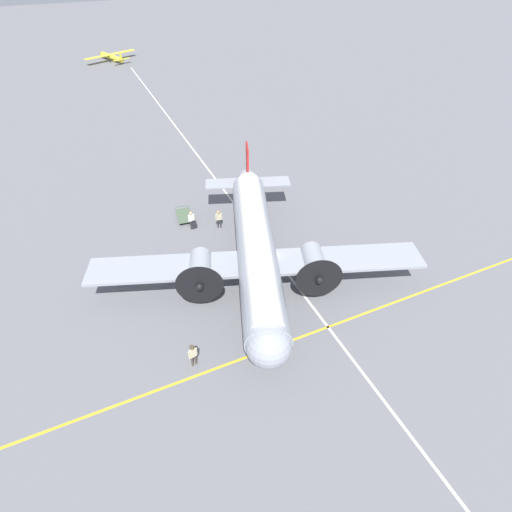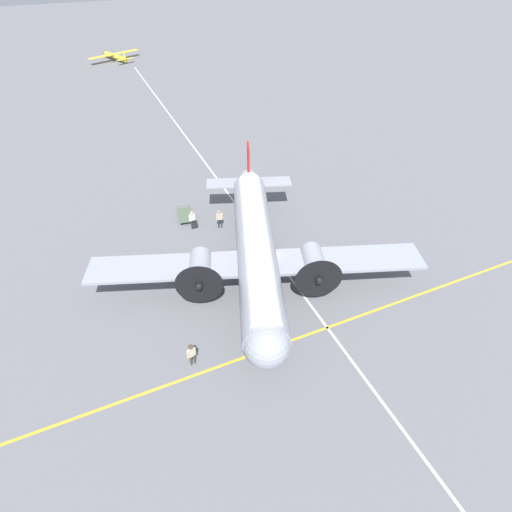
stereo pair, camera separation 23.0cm
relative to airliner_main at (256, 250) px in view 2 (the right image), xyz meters
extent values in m
plane|color=slate|center=(0.14, 0.41, -2.58)|extent=(300.00, 300.00, 0.00)
cube|color=gold|center=(0.14, -6.01, -2.57)|extent=(120.00, 0.16, 0.01)
cube|color=silver|center=(2.27, 0.41, -2.57)|extent=(0.16, 120.00, 0.01)
cylinder|color=#9399A3|center=(0.14, 0.41, -0.15)|extent=(8.07, 16.59, 2.66)
cylinder|color=white|center=(0.14, 0.41, 0.58)|extent=(7.05, 15.56, 1.86)
sphere|color=#9399A3|center=(-2.64, -7.44, -0.15)|extent=(2.52, 2.52, 2.52)
cylinder|color=#9399A3|center=(2.93, 8.26, -0.02)|extent=(2.46, 3.55, 1.46)
cube|color=red|center=(3.13, 8.83, 1.84)|extent=(0.74, 1.77, 3.05)
cube|color=#9399A3|center=(3.07, 8.64, 0.12)|extent=(7.33, 3.94, 0.10)
cube|color=#9399A3|center=(-0.26, -0.74, -0.48)|extent=(22.10, 10.01, 0.20)
cylinder|color=#9399A3|center=(3.25, -2.29, -0.46)|extent=(2.33, 3.17, 1.46)
cylinder|color=black|center=(2.73, -3.76, -0.46)|extent=(2.90, 1.06, 3.07)
sphere|color=black|center=(2.68, -3.90, -0.46)|extent=(0.51, 0.51, 0.51)
cylinder|color=#9399A3|center=(-3.96, 0.27, -0.46)|extent=(2.33, 3.17, 1.46)
cylinder|color=black|center=(-4.49, -1.21, -0.46)|extent=(2.90, 1.06, 3.07)
sphere|color=black|center=(-4.54, -1.34, -0.46)|extent=(0.51, 0.51, 0.51)
cylinder|color=#4C4C51|center=(3.34, -2.02, -1.54)|extent=(0.18, 0.18, 0.98)
cylinder|color=black|center=(3.34, -2.02, -2.03)|extent=(0.65, 1.14, 1.10)
cylinder|color=#4C4C51|center=(-3.87, 0.54, -1.54)|extent=(0.18, 0.18, 0.98)
cylinder|color=black|center=(-3.87, 0.54, -2.03)|extent=(0.65, 1.14, 1.10)
cylinder|color=#4C4C51|center=(-2.03, -5.72, -1.78)|extent=(0.14, 0.14, 0.88)
cylinder|color=black|center=(-2.03, -5.72, -2.23)|extent=(0.40, 0.72, 0.70)
cylinder|color=#473D2D|center=(-6.40, -5.27, -2.18)|extent=(0.11, 0.11, 0.79)
cylinder|color=#473D2D|center=(-6.18, -5.22, -2.18)|extent=(0.11, 0.11, 0.79)
cube|color=beige|center=(-6.29, -5.25, -1.49)|extent=(0.41, 0.26, 0.59)
sphere|color=#8C6647|center=(-6.29, -5.25, -1.07)|extent=(0.26, 0.26, 0.26)
cylinder|color=beige|center=(-6.52, -5.30, -1.52)|extent=(0.09, 0.09, 0.56)
cylinder|color=beige|center=(-6.06, -5.20, -1.52)|extent=(0.09, 0.09, 0.56)
cube|color=maroon|center=(-6.31, -5.15, -1.42)|extent=(0.05, 0.02, 0.38)
cylinder|color=#473D2D|center=(-6.29, -5.25, -0.95)|extent=(0.33, 0.33, 0.07)
cylinder|color=#2D2D33|center=(-2.26, 7.85, -2.18)|extent=(0.12, 0.12, 0.80)
cylinder|color=#2D2D33|center=(-2.49, 7.81, -2.18)|extent=(0.12, 0.12, 0.80)
cube|color=white|center=(-2.38, 7.83, -1.48)|extent=(0.41, 0.24, 0.60)
sphere|color=tan|center=(-2.38, 7.83, -1.05)|extent=(0.27, 0.27, 0.27)
cylinder|color=white|center=(-2.14, 7.87, -1.51)|extent=(0.09, 0.09, 0.57)
cylinder|color=white|center=(-2.61, 7.79, -1.51)|extent=(0.09, 0.09, 0.57)
cylinder|color=#2D2D33|center=(-0.15, 7.01, -2.17)|extent=(0.12, 0.12, 0.81)
cylinder|color=#2D2D33|center=(-0.38, 7.04, -2.17)|extent=(0.12, 0.12, 0.81)
cube|color=beige|center=(-0.26, 7.03, -1.47)|extent=(0.41, 0.24, 0.61)
sphere|color=tan|center=(-0.26, 7.03, -1.03)|extent=(0.27, 0.27, 0.27)
cylinder|color=beige|center=(-0.03, 6.99, -1.50)|extent=(0.09, 0.09, 0.58)
cylinder|color=beige|center=(-0.50, 7.06, -1.50)|extent=(0.09, 0.09, 0.58)
cube|color=#232328|center=(-2.26, 7.78, -2.29)|extent=(0.50, 0.17, 0.57)
cube|color=black|center=(-2.26, 7.78, -1.98)|extent=(0.18, 0.12, 0.02)
cube|color=#4C6047|center=(-2.58, 9.57, -2.28)|extent=(1.48, 2.45, 0.04)
cube|color=#4C6047|center=(-2.43, 10.68, -2.04)|extent=(1.18, 0.20, 0.04)
cylinder|color=#4C6047|center=(-1.87, 10.61, -2.15)|extent=(0.04, 0.04, 0.22)
cylinder|color=#4C6047|center=(-2.99, 10.76, -2.15)|extent=(0.04, 0.04, 0.22)
cylinder|color=black|center=(-2.22, 8.63, -2.44)|extent=(0.10, 0.29, 0.28)
cylinder|color=black|center=(-3.16, 8.76, -2.44)|extent=(0.10, 0.29, 0.28)
cylinder|color=black|center=(-1.99, 10.38, -2.44)|extent=(0.10, 0.29, 0.28)
cylinder|color=black|center=(-2.93, 10.50, -2.44)|extent=(0.10, 0.29, 0.28)
cylinder|color=yellow|center=(-0.09, 66.14, -1.81)|extent=(3.42, 6.60, 0.83)
sphere|color=black|center=(-1.48, 69.42, -1.81)|extent=(0.75, 0.75, 0.75)
cube|color=yellow|center=(-0.24, 66.49, -1.44)|extent=(9.83, 4.95, 0.08)
cube|color=yellow|center=(1.20, 63.07, -1.14)|extent=(0.29, 0.58, 1.08)
cube|color=yellow|center=(1.20, 63.07, -1.68)|extent=(3.28, 1.78, 0.04)
cylinder|color=black|center=(-1.04, 68.37, -2.44)|extent=(0.18, 0.29, 0.28)
cylinder|color=#4C4C51|center=(-1.04, 68.37, -2.33)|extent=(0.06, 0.06, 0.21)
cylinder|color=black|center=(-0.64, 65.49, -2.44)|extent=(0.18, 0.29, 0.28)
cylinder|color=#4C4C51|center=(-0.64, 65.49, -2.33)|extent=(0.06, 0.06, 0.21)
cylinder|color=black|center=(0.75, 66.08, -2.44)|extent=(0.18, 0.29, 0.28)
cylinder|color=#4C4C51|center=(0.75, 66.08, -2.33)|extent=(0.06, 0.06, 0.21)
camera|label=1|loc=(-8.69, -19.30, 16.98)|focal=28.00mm
camera|label=2|loc=(-8.48, -19.40, 16.98)|focal=28.00mm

